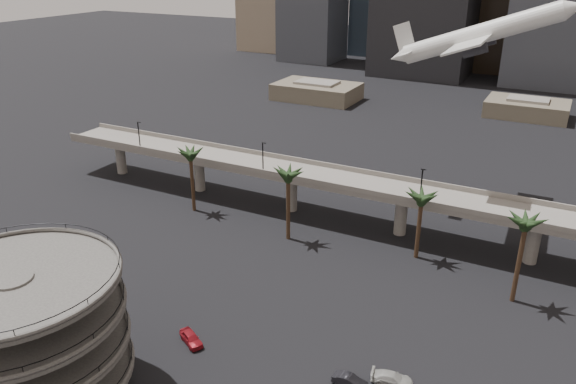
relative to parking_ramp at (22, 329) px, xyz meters
The scene contains 8 objects.
parking_ramp is the anchor object (origin of this frame).
overpass 60.46m from the parking_ramp, 77.57° to the left, with size 130.00×9.30×14.70m.
palm_trees 56.79m from the parking_ramp, 64.34° to the left, with size 76.40×18.40×14.00m.
low_buildings 147.81m from the parking_ramp, 82.26° to the left, with size 135.00×27.50×6.80m.
airborne_jet 84.74m from the parking_ramp, 67.80° to the left, with size 32.78×29.32×14.31m.
car_a 20.90m from the parking_ramp, 60.49° to the left, with size 1.77×4.41×1.50m, color maroon.
car_b 36.88m from the parking_ramp, 31.39° to the left, with size 1.48×4.24×1.40m, color black.
car_c 41.75m from the parking_ramp, 31.46° to the left, with size 2.00×4.92×1.43m, color beige.
Camera 1 is at (35.00, -34.53, 46.81)m, focal length 35.00 mm.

